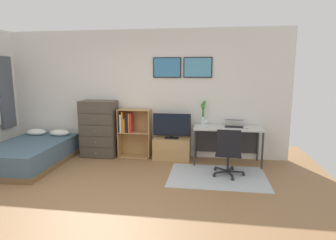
% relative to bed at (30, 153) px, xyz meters
% --- Properties ---
extents(ground_plane, '(7.20, 7.20, 0.00)m').
position_rel_bed_xyz_m(ground_plane, '(2.08, -1.41, -0.23)').
color(ground_plane, '#936B44').
extents(wall_back_with_posters, '(6.12, 0.09, 2.70)m').
position_rel_bed_xyz_m(wall_back_with_posters, '(2.09, 1.02, 1.13)').
color(wall_back_with_posters, silver).
rests_on(wall_back_with_posters, ground_plane).
extents(area_rug, '(1.70, 1.20, 0.01)m').
position_rel_bed_xyz_m(area_rug, '(3.67, -0.12, -0.22)').
color(area_rug, '#B2B7BC').
rests_on(area_rug, ground_plane).
extents(bed, '(1.32, 1.97, 0.57)m').
position_rel_bed_xyz_m(bed, '(0.00, 0.00, 0.00)').
color(bed, brown).
rests_on(bed, ground_plane).
extents(dresser, '(0.75, 0.46, 1.22)m').
position_rel_bed_xyz_m(dresser, '(1.15, 0.75, 0.38)').
color(dresser, '#4C4238').
rests_on(dresser, ground_plane).
extents(bookshelf, '(0.69, 0.30, 1.04)m').
position_rel_bed_xyz_m(bookshelf, '(1.85, 0.82, 0.38)').
color(bookshelf, tan).
rests_on(bookshelf, ground_plane).
extents(tv_stand, '(0.77, 0.41, 0.46)m').
position_rel_bed_xyz_m(tv_stand, '(2.74, 0.76, -0.00)').
color(tv_stand, tan).
rests_on(tv_stand, ground_plane).
extents(television, '(0.78, 0.16, 0.52)m').
position_rel_bed_xyz_m(television, '(2.74, 0.74, 0.48)').
color(television, black).
rests_on(television, tv_stand).
extents(desk, '(1.34, 0.59, 0.74)m').
position_rel_bed_xyz_m(desk, '(3.87, 0.75, 0.38)').
color(desk, silver).
rests_on(desk, ground_plane).
extents(office_chair, '(0.57, 0.58, 0.86)m').
position_rel_bed_xyz_m(office_chair, '(3.84, -0.09, 0.23)').
color(office_chair, '#232326').
rests_on(office_chair, ground_plane).
extents(laptop, '(0.39, 0.42, 0.16)m').
position_rel_bed_xyz_m(laptop, '(3.99, 0.73, 0.58)').
color(laptop, '#B7B7BC').
rests_on(laptop, desk).
extents(computer_mouse, '(0.06, 0.10, 0.03)m').
position_rel_bed_xyz_m(computer_mouse, '(4.22, 0.59, 0.53)').
color(computer_mouse, silver).
rests_on(computer_mouse, desk).
extents(bamboo_vase, '(0.10, 0.10, 0.50)m').
position_rel_bed_xyz_m(bamboo_vase, '(3.37, 0.88, 0.76)').
color(bamboo_vase, silver).
rests_on(bamboo_vase, desk).
extents(wine_glass, '(0.07, 0.07, 0.18)m').
position_rel_bed_xyz_m(wine_glass, '(3.44, 0.58, 0.65)').
color(wine_glass, silver).
rests_on(wine_glass, desk).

